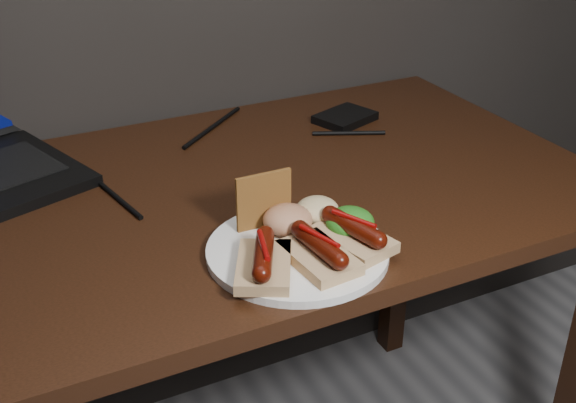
% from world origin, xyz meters
% --- Properties ---
extents(desk, '(1.40, 0.70, 0.75)m').
position_xyz_m(desk, '(0.00, 1.38, 0.66)').
color(desk, '#33180C').
rests_on(desk, ground).
extents(hard_drive, '(0.13, 0.12, 0.02)m').
position_xyz_m(hard_drive, '(0.40, 1.56, 0.76)').
color(hard_drive, black).
rests_on(hard_drive, desk).
extents(desk_cables, '(0.97, 0.37, 0.01)m').
position_xyz_m(desk_cables, '(-0.04, 1.52, 0.75)').
color(desk_cables, black).
rests_on(desk_cables, desk).
extents(plate, '(0.31, 0.31, 0.01)m').
position_xyz_m(plate, '(0.09, 1.16, 0.76)').
color(plate, white).
rests_on(plate, desk).
extents(bread_sausage_left, '(0.12, 0.13, 0.04)m').
position_xyz_m(bread_sausage_left, '(0.03, 1.12, 0.78)').
color(bread_sausage_left, '#DFB683').
rests_on(bread_sausage_left, plate).
extents(bread_sausage_center, '(0.08, 0.12, 0.04)m').
position_xyz_m(bread_sausage_center, '(0.10, 1.11, 0.78)').
color(bread_sausage_center, '#DFB683').
rests_on(bread_sausage_center, plate).
extents(bread_sausage_right, '(0.10, 0.13, 0.04)m').
position_xyz_m(bread_sausage_right, '(0.17, 1.13, 0.78)').
color(bread_sausage_right, '#DFB683').
rests_on(bread_sausage_right, plate).
extents(crispbread, '(0.08, 0.01, 0.08)m').
position_xyz_m(crispbread, '(0.08, 1.23, 0.80)').
color(crispbread, '#9D682B').
rests_on(crispbread, plate).
extents(salad_greens, '(0.07, 0.07, 0.04)m').
position_xyz_m(salad_greens, '(0.18, 1.16, 0.78)').
color(salad_greens, '#155811').
rests_on(salad_greens, plate).
extents(salsa_mound, '(0.07, 0.07, 0.04)m').
position_xyz_m(salsa_mound, '(0.10, 1.20, 0.78)').
color(salsa_mound, '#A82510').
rests_on(salsa_mound, plate).
extents(coleslaw_mound, '(0.06, 0.06, 0.04)m').
position_xyz_m(coleslaw_mound, '(0.15, 1.21, 0.78)').
color(coleslaw_mound, beige).
rests_on(coleslaw_mound, plate).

